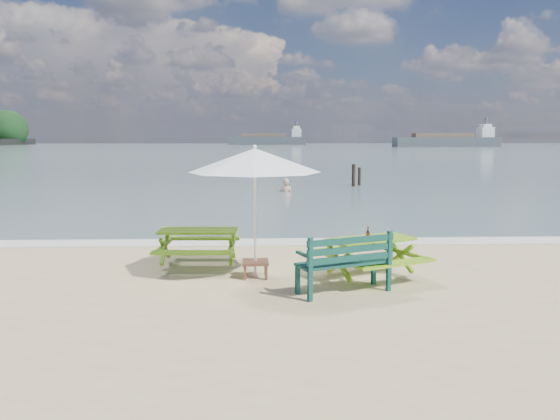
{
  "coord_description": "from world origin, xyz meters",
  "views": [
    {
      "loc": [
        -0.8,
        -8.25,
        2.55
      ],
      "look_at": [
        -0.4,
        3.0,
        1.0
      ],
      "focal_mm": 35.0,
      "sensor_mm": 36.0,
      "label": 1
    }
  ],
  "objects_px": {
    "park_bench": "(343,275)",
    "beer_bottle": "(368,236)",
    "picnic_table_right": "(371,259)",
    "side_table": "(255,269)",
    "picnic_table_left": "(198,248)",
    "swimmer": "(286,198)",
    "patio_umbrella": "(255,160)"
  },
  "relations": [
    {
      "from": "park_bench",
      "to": "beer_bottle",
      "type": "relative_size",
      "value": 6.26
    },
    {
      "from": "patio_umbrella",
      "to": "swimmer",
      "type": "bearing_deg",
      "value": 85.27
    },
    {
      "from": "park_bench",
      "to": "beer_bottle",
      "type": "height_order",
      "value": "beer_bottle"
    },
    {
      "from": "patio_umbrella",
      "to": "beer_bottle",
      "type": "xyz_separation_m",
      "value": [
        1.95,
        -0.4,
        -1.29
      ]
    },
    {
      "from": "picnic_table_left",
      "to": "beer_bottle",
      "type": "bearing_deg",
      "value": -23.43
    },
    {
      "from": "side_table",
      "to": "beer_bottle",
      "type": "bearing_deg",
      "value": -11.57
    },
    {
      "from": "picnic_table_right",
      "to": "swimmer",
      "type": "height_order",
      "value": "picnic_table_right"
    },
    {
      "from": "picnic_table_right",
      "to": "park_bench",
      "type": "relative_size",
      "value": 1.33
    },
    {
      "from": "picnic_table_left",
      "to": "side_table",
      "type": "relative_size",
      "value": 3.62
    },
    {
      "from": "picnic_table_right",
      "to": "side_table",
      "type": "height_order",
      "value": "picnic_table_right"
    },
    {
      "from": "picnic_table_right",
      "to": "park_bench",
      "type": "height_order",
      "value": "park_bench"
    },
    {
      "from": "beer_bottle",
      "to": "swimmer",
      "type": "relative_size",
      "value": 0.15
    },
    {
      "from": "patio_umbrella",
      "to": "beer_bottle",
      "type": "relative_size",
      "value": 9.19
    },
    {
      "from": "park_bench",
      "to": "swimmer",
      "type": "height_order",
      "value": "park_bench"
    },
    {
      "from": "picnic_table_left",
      "to": "picnic_table_right",
      "type": "bearing_deg",
      "value": -18.12
    },
    {
      "from": "swimmer",
      "to": "patio_umbrella",
      "type": "bearing_deg",
      "value": -94.73
    },
    {
      "from": "patio_umbrella",
      "to": "picnic_table_left",
      "type": "bearing_deg",
      "value": 140.32
    },
    {
      "from": "picnic_table_left",
      "to": "beer_bottle",
      "type": "height_order",
      "value": "beer_bottle"
    },
    {
      "from": "picnic_table_right",
      "to": "beer_bottle",
      "type": "distance_m",
      "value": 0.56
    },
    {
      "from": "picnic_table_left",
      "to": "picnic_table_right",
      "type": "distance_m",
      "value": 3.36
    },
    {
      "from": "park_bench",
      "to": "swimmer",
      "type": "bearing_deg",
      "value": 90.69
    },
    {
      "from": "side_table",
      "to": "patio_umbrella",
      "type": "xyz_separation_m",
      "value": [
        0.0,
        0.0,
        1.95
      ]
    },
    {
      "from": "picnic_table_right",
      "to": "patio_umbrella",
      "type": "bearing_deg",
      "value": 176.92
    },
    {
      "from": "beer_bottle",
      "to": "swimmer",
      "type": "bearing_deg",
      "value": 92.59
    },
    {
      "from": "patio_umbrella",
      "to": "beer_bottle",
      "type": "height_order",
      "value": "patio_umbrella"
    },
    {
      "from": "patio_umbrella",
      "to": "beer_bottle",
      "type": "distance_m",
      "value": 2.37
    },
    {
      "from": "picnic_table_left",
      "to": "park_bench",
      "type": "xyz_separation_m",
      "value": [
        2.57,
        -1.93,
        -0.05
      ]
    },
    {
      "from": "picnic_table_right",
      "to": "patio_umbrella",
      "type": "relative_size",
      "value": 0.91
    },
    {
      "from": "swimmer",
      "to": "picnic_table_left",
      "type": "bearing_deg",
      "value": -99.51
    },
    {
      "from": "park_bench",
      "to": "swimmer",
      "type": "distance_m",
      "value": 16.11
    },
    {
      "from": "park_bench",
      "to": "beer_bottle",
      "type": "distance_m",
      "value": 0.94
    },
    {
      "from": "picnic_table_left",
      "to": "swimmer",
      "type": "height_order",
      "value": "picnic_table_left"
    }
  ]
}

